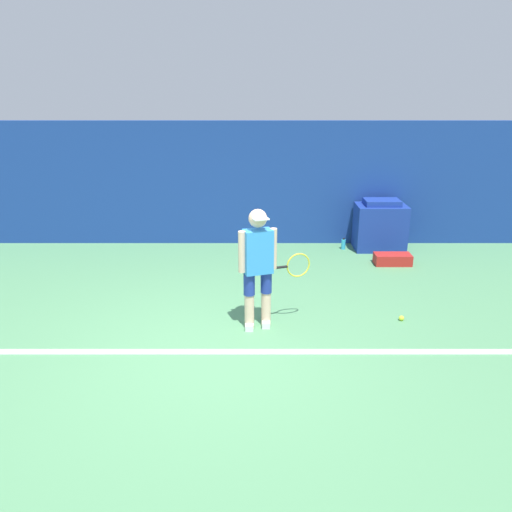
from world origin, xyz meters
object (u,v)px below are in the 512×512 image
tennis_ball (400,318)px  tennis_player (257,264)px  water_bottle (342,244)px  covered_chair (378,226)px  equipment_bag (391,259)px

tennis_ball → tennis_player: bearing=-175.1°
tennis_player → water_bottle: (1.58, 3.11, -0.74)m
covered_chair → water_bottle: bearing=-178.4°
covered_chair → water_bottle: size_ratio=4.43×
water_bottle → tennis_ball: bearing=-84.9°
covered_chair → water_bottle: covered_chair is taller
tennis_ball → water_bottle: size_ratio=0.32×
tennis_ball → water_bottle: bearing=95.1°
covered_chair → equipment_bag: (0.04, -0.84, -0.35)m
tennis_ball → water_bottle: water_bottle is taller
equipment_bag → water_bottle: water_bottle is taller
covered_chair → equipment_bag: size_ratio=1.53×
covered_chair → water_bottle: 0.74m
tennis_player → water_bottle: tennis_player is taller
tennis_player → equipment_bag: (2.28, 2.29, -0.74)m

